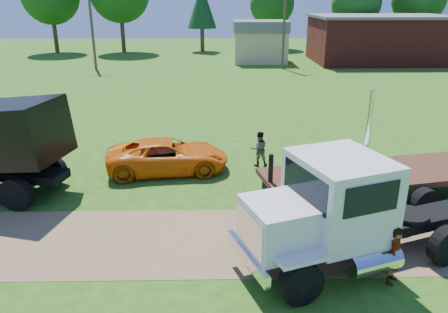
{
  "coord_description": "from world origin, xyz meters",
  "views": [
    {
      "loc": [
        -1.27,
        -12.34,
        7.48
      ],
      "look_at": [
        -0.94,
        3.5,
        1.6
      ],
      "focal_mm": 35.0,
      "sensor_mm": 36.0,
      "label": 1
    }
  ],
  "objects_px": {
    "flatbed_trailer": "(381,178)",
    "spectator_a": "(395,255)",
    "white_semi_tractor": "(341,212)",
    "orange_pickup": "(168,156)"
  },
  "relations": [
    {
      "from": "white_semi_tractor",
      "to": "flatbed_trailer",
      "type": "height_order",
      "value": "white_semi_tractor"
    },
    {
      "from": "white_semi_tractor",
      "to": "spectator_a",
      "type": "xyz_separation_m",
      "value": [
        1.32,
        -0.9,
        -0.86
      ]
    },
    {
      "from": "spectator_a",
      "to": "orange_pickup",
      "type": "bearing_deg",
      "value": 76.71
    },
    {
      "from": "white_semi_tractor",
      "to": "flatbed_trailer",
      "type": "distance_m",
      "value": 4.91
    },
    {
      "from": "flatbed_trailer",
      "to": "spectator_a",
      "type": "bearing_deg",
      "value": -117.42
    },
    {
      "from": "flatbed_trailer",
      "to": "spectator_a",
      "type": "height_order",
      "value": "flatbed_trailer"
    },
    {
      "from": "white_semi_tractor",
      "to": "flatbed_trailer",
      "type": "xyz_separation_m",
      "value": [
        2.7,
        4.04,
        -0.72
      ]
    },
    {
      "from": "white_semi_tractor",
      "to": "orange_pickup",
      "type": "relative_size",
      "value": 1.57
    },
    {
      "from": "flatbed_trailer",
      "to": "spectator_a",
      "type": "relative_size",
      "value": 5.52
    },
    {
      "from": "white_semi_tractor",
      "to": "orange_pickup",
      "type": "xyz_separation_m",
      "value": [
        -5.66,
        7.34,
        -0.96
      ]
    }
  ]
}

